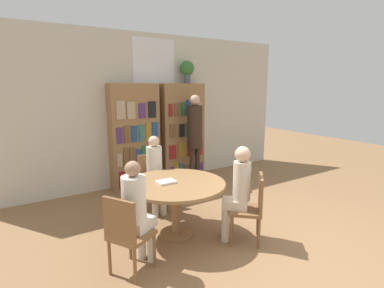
{
  "coord_description": "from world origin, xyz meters",
  "views": [
    {
      "loc": [
        -2.68,
        -2.17,
        2.01
      ],
      "look_at": [
        -0.09,
        1.88,
        1.05
      ],
      "focal_mm": 28.0,
      "sensor_mm": 36.0,
      "label": 1
    }
  ],
  "objects_px": {
    "librarian_standing": "(195,130)",
    "reading_table": "(176,190)",
    "seated_reader_right": "(238,189)",
    "flower_vase": "(187,69)",
    "chair_far_side": "(252,205)",
    "chair_near_camera": "(127,232)",
    "seated_reader_left": "(155,171)",
    "bookshelf_right": "(182,132)",
    "chair_left_side": "(152,179)",
    "seated_reader_back": "(137,208)",
    "bookshelf_left": "(135,137)"
  },
  "relations": [
    {
      "from": "librarian_standing",
      "to": "reading_table",
      "type": "bearing_deg",
      "value": -129.95
    },
    {
      "from": "seated_reader_right",
      "to": "flower_vase",
      "type": "bearing_deg",
      "value": 24.09
    },
    {
      "from": "reading_table",
      "to": "chair_far_side",
      "type": "bearing_deg",
      "value": -42.67
    },
    {
      "from": "flower_vase",
      "to": "librarian_standing",
      "type": "xyz_separation_m",
      "value": [
        -0.13,
        -0.51,
        -1.2
      ]
    },
    {
      "from": "reading_table",
      "to": "chair_near_camera",
      "type": "bearing_deg",
      "value": -150.67
    },
    {
      "from": "seated_reader_left",
      "to": "bookshelf_right",
      "type": "bearing_deg",
      "value": -127.18
    },
    {
      "from": "reading_table",
      "to": "chair_left_side",
      "type": "distance_m",
      "value": 1.01
    },
    {
      "from": "seated_reader_back",
      "to": "bookshelf_left",
      "type": "bearing_deg",
      "value": 128.99
    },
    {
      "from": "bookshelf_right",
      "to": "librarian_standing",
      "type": "bearing_deg",
      "value": -90.13
    },
    {
      "from": "seated_reader_right",
      "to": "seated_reader_back",
      "type": "distance_m",
      "value": 1.32
    },
    {
      "from": "bookshelf_right",
      "to": "chair_left_side",
      "type": "relative_size",
      "value": 2.28
    },
    {
      "from": "chair_far_side",
      "to": "reading_table",
      "type": "bearing_deg",
      "value": 90.0
    },
    {
      "from": "bookshelf_left",
      "to": "chair_far_side",
      "type": "xyz_separation_m",
      "value": [
        0.44,
        -2.81,
        -0.51
      ]
    },
    {
      "from": "flower_vase",
      "to": "chair_left_side",
      "type": "relative_size",
      "value": 0.52
    },
    {
      "from": "reading_table",
      "to": "seated_reader_left",
      "type": "height_order",
      "value": "seated_reader_left"
    },
    {
      "from": "bookshelf_left",
      "to": "librarian_standing",
      "type": "height_order",
      "value": "bookshelf_left"
    },
    {
      "from": "chair_far_side",
      "to": "seated_reader_right",
      "type": "distance_m",
      "value": 0.28
    },
    {
      "from": "chair_left_side",
      "to": "bookshelf_left",
      "type": "bearing_deg",
      "value": -92.27
    },
    {
      "from": "chair_near_camera",
      "to": "seated_reader_right",
      "type": "distance_m",
      "value": 1.48
    },
    {
      "from": "flower_vase",
      "to": "seated_reader_left",
      "type": "relative_size",
      "value": 0.37
    },
    {
      "from": "chair_left_side",
      "to": "seated_reader_right",
      "type": "relative_size",
      "value": 0.71
    },
    {
      "from": "bookshelf_right",
      "to": "chair_far_side",
      "type": "relative_size",
      "value": 2.28
    },
    {
      "from": "reading_table",
      "to": "chair_far_side",
      "type": "relative_size",
      "value": 1.48
    },
    {
      "from": "reading_table",
      "to": "librarian_standing",
      "type": "relative_size",
      "value": 0.73
    },
    {
      "from": "seated_reader_right",
      "to": "bookshelf_right",
      "type": "bearing_deg",
      "value": 26.64
    },
    {
      "from": "chair_left_side",
      "to": "bookshelf_right",
      "type": "bearing_deg",
      "value": -130.94
    },
    {
      "from": "chair_near_camera",
      "to": "seated_reader_back",
      "type": "distance_m",
      "value": 0.27
    },
    {
      "from": "bookshelf_left",
      "to": "chair_left_side",
      "type": "bearing_deg",
      "value": -98.94
    },
    {
      "from": "seated_reader_left",
      "to": "seated_reader_right",
      "type": "distance_m",
      "value": 1.45
    },
    {
      "from": "seated_reader_right",
      "to": "bookshelf_left",
      "type": "bearing_deg",
      "value": 49.07
    },
    {
      "from": "flower_vase",
      "to": "seated_reader_right",
      "type": "bearing_deg",
      "value": -108.58
    },
    {
      "from": "chair_near_camera",
      "to": "seated_reader_right",
      "type": "xyz_separation_m",
      "value": [
        1.47,
        -0.06,
        0.21
      ]
    },
    {
      "from": "flower_vase",
      "to": "reading_table",
      "type": "xyz_separation_m",
      "value": [
        -1.5,
        -2.14,
        -1.68
      ]
    },
    {
      "from": "bookshelf_left",
      "to": "reading_table",
      "type": "relative_size",
      "value": 1.54
    },
    {
      "from": "chair_near_camera",
      "to": "seated_reader_left",
      "type": "distance_m",
      "value": 1.63
    },
    {
      "from": "librarian_standing",
      "to": "bookshelf_left",
      "type": "bearing_deg",
      "value": 154.91
    },
    {
      "from": "reading_table",
      "to": "librarian_standing",
      "type": "height_order",
      "value": "librarian_standing"
    },
    {
      "from": "bookshelf_right",
      "to": "flower_vase",
      "type": "bearing_deg",
      "value": 1.91
    },
    {
      "from": "chair_far_side",
      "to": "seated_reader_back",
      "type": "height_order",
      "value": "seated_reader_back"
    },
    {
      "from": "reading_table",
      "to": "chair_left_side",
      "type": "height_order",
      "value": "chair_left_side"
    },
    {
      "from": "chair_near_camera",
      "to": "librarian_standing",
      "type": "height_order",
      "value": "librarian_standing"
    },
    {
      "from": "flower_vase",
      "to": "seated_reader_left",
      "type": "xyz_separation_m",
      "value": [
        -1.4,
        -1.33,
        -1.63
      ]
    },
    {
      "from": "bookshelf_right",
      "to": "reading_table",
      "type": "distance_m",
      "value": 2.56
    },
    {
      "from": "bookshelf_left",
      "to": "chair_far_side",
      "type": "distance_m",
      "value": 2.89
    },
    {
      "from": "bookshelf_right",
      "to": "seated_reader_left",
      "type": "bearing_deg",
      "value": -133.84
    },
    {
      "from": "flower_vase",
      "to": "seated_reader_back",
      "type": "xyz_separation_m",
      "value": [
        -2.21,
        -2.54,
        -1.62
      ]
    },
    {
      "from": "flower_vase",
      "to": "chair_far_side",
      "type": "height_order",
      "value": "flower_vase"
    },
    {
      "from": "chair_near_camera",
      "to": "flower_vase",
      "type": "bearing_deg",
      "value": 108.61
    },
    {
      "from": "flower_vase",
      "to": "librarian_standing",
      "type": "distance_m",
      "value": 1.31
    },
    {
      "from": "chair_left_side",
      "to": "flower_vase",
      "type": "bearing_deg",
      "value": -133.68
    }
  ]
}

